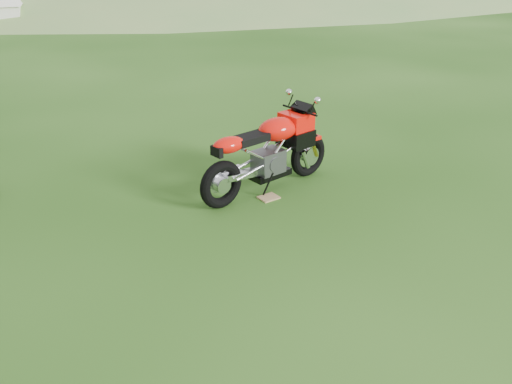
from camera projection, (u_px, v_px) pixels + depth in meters
ground at (259, 276)px, 6.46m from camera, size 120.00×120.00×0.00m
sport_motorcycle at (267, 147)px, 8.27m from camera, size 2.35×0.86×1.37m
plywood_board at (269, 198)px, 8.30m from camera, size 0.29×0.23×0.02m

